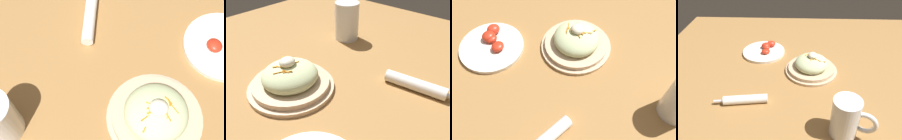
{
  "view_description": "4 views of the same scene",
  "coord_description": "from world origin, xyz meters",
  "views": [
    {
      "loc": [
        -0.03,
        0.33,
        0.75
      ],
      "look_at": [
        0.04,
        -0.01,
        0.08
      ],
      "focal_mm": 51.82,
      "sensor_mm": 36.0,
      "label": 1
    },
    {
      "loc": [
        -0.38,
        -0.37,
        0.4
      ],
      "look_at": [
        0.01,
        -0.03,
        0.06
      ],
      "focal_mm": 37.6,
      "sensor_mm": 36.0,
      "label": 2
    },
    {
      "loc": [
        0.31,
        -0.25,
        0.61
      ],
      "look_at": [
        0.02,
        -0.06,
        0.09
      ],
      "focal_mm": 37.28,
      "sensor_mm": 36.0,
      "label": 3
    },
    {
      "loc": [
        0.75,
        -0.0,
        0.59
      ],
      "look_at": [
        0.04,
        -0.03,
        0.09
      ],
      "focal_mm": 35.68,
      "sensor_mm": 36.0,
      "label": 4
    }
  ],
  "objects": [
    {
      "name": "ground_plane",
      "position": [
        0.0,
        0.0,
        0.0
      ],
      "size": [
        1.43,
        1.43,
        0.0
      ],
      "primitive_type": "plane",
      "color": "#9E703D"
    },
    {
      "name": "salad_plate",
      "position": [
        -0.08,
        0.06,
        0.03
      ],
      "size": [
        0.23,
        0.23,
        0.1
      ],
      "color": "#D1B28E",
      "rests_on": "ground_plane"
    },
    {
      "name": "beer_mug",
      "position": [
        0.27,
        0.16,
        0.06
      ],
      "size": [
        0.09,
        0.14,
        0.14
      ],
      "color": "white",
      "rests_on": "ground_plane"
    },
    {
      "name": "napkin_roll",
      "position": [
        0.14,
        -0.19,
        0.02
      ],
      "size": [
        0.05,
        0.2,
        0.03
      ],
      "color": "white",
      "rests_on": "ground_plane"
    }
  ]
}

